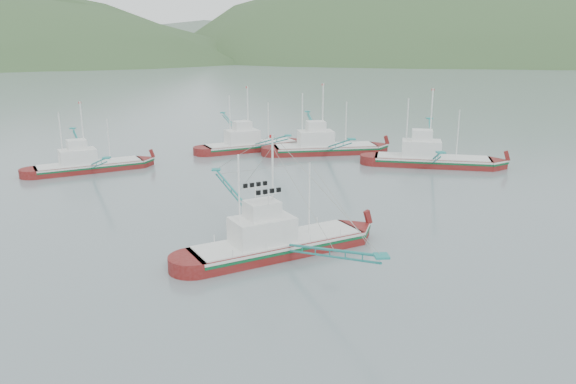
{
  "coord_description": "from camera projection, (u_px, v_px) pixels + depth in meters",
  "views": [
    {
      "loc": [
        -3.69,
        -40.11,
        15.88
      ],
      "look_at": [
        0.0,
        6.0,
        3.2
      ],
      "focal_mm": 35.0,
      "sensor_mm": 36.0,
      "label": 1
    }
  ],
  "objects": [
    {
      "name": "bg_boat_left",
      "position": [
        88.0,
        156.0,
        68.97
      ],
      "size": [
        12.93,
        21.79,
        9.28
      ],
      "rotation": [
        0.0,
        0.0,
        0.42
      ],
      "color": "#63100E",
      "rests_on": "ground"
    },
    {
      "name": "main_boat",
      "position": [
        277.0,
        228.0,
        42.37
      ],
      "size": [
        13.87,
        23.36,
        9.97
      ],
      "rotation": [
        0.0,
        0.0,
        0.43
      ],
      "color": "#63100E",
      "rests_on": "ground"
    },
    {
      "name": "bg_boat_extra",
      "position": [
        324.0,
        143.0,
        79.72
      ],
      "size": [
        14.86,
        26.37,
        10.69
      ],
      "rotation": [
        0.0,
        0.0,
        0.09
      ],
      "color": "#63100E",
      "rests_on": "ground"
    },
    {
      "name": "ground",
      "position": [
        294.0,
        253.0,
        43.04
      ],
      "size": [
        1200.0,
        1200.0,
        0.0
      ],
      "primitive_type": "plane",
      "color": "slate",
      "rests_on": "ground"
    },
    {
      "name": "ridge_distant",
      "position": [
        274.0,
        54.0,
        583.7
      ],
      "size": [
        960.0,
        400.0,
        240.0
      ],
      "primitive_type": "ellipsoid",
      "color": "slate",
      "rests_on": "ground"
    },
    {
      "name": "bg_boat_right",
      "position": [
        432.0,
        151.0,
        71.8
      ],
      "size": [
        15.09,
        25.86,
        10.69
      ],
      "rotation": [
        0.0,
        0.0,
        -0.27
      ],
      "color": "#63100E",
      "rests_on": "ground"
    },
    {
      "name": "bg_boat_far",
      "position": [
        250.0,
        137.0,
        81.74
      ],
      "size": [
        14.17,
        24.0,
        10.1
      ],
      "rotation": [
        0.0,
        0.0,
        0.37
      ],
      "color": "#63100E",
      "rests_on": "ground"
    },
    {
      "name": "headland_right",
      "position": [
        530.0,
        58.0,
        474.88
      ],
      "size": [
        684.0,
        432.0,
        306.0
      ],
      "primitive_type": "ellipsoid",
      "color": "#324F28",
      "rests_on": "ground"
    }
  ]
}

